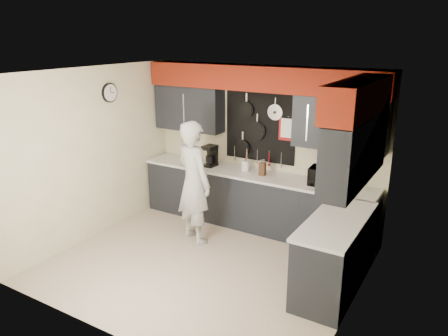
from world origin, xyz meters
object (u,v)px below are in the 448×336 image
Objects in this scene: knife_block at (262,169)px; person at (194,183)px; microwave at (326,177)px; utensil_crock at (246,166)px; coffee_maker at (211,155)px.

knife_block is 1.12m from person.
microwave is 1.36m from utensil_crock.
person is at bearing -68.85° from coffee_maker.
microwave is 2.35× the size of knife_block.
coffee_maker is (-0.64, -0.05, 0.10)m from utensil_crock.
coffee_maker reaches higher than utensil_crock.
microwave is at bearing -2.66° from knife_block.
microwave reaches higher than utensil_crock.
person is (-0.37, -0.95, -0.07)m from utensil_crock.
person reaches higher than utensil_crock.
utensil_crock is at bearing 9.13° from coffee_maker.
utensil_crock is 1.02m from person.
coffee_maker is 0.19× the size of person.
microwave is 1.37× the size of coffee_maker.
person is at bearing -155.61° from microwave.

